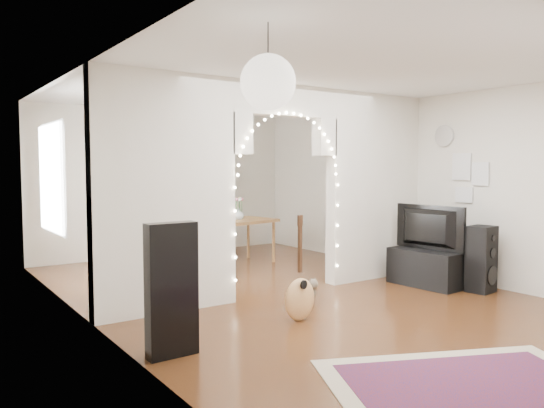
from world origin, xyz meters
TOP-DOWN VIEW (x-y plane):
  - floor at (0.00, 0.00)m, footprint 7.50×7.50m
  - ceiling at (0.00, 0.00)m, footprint 5.00×7.50m
  - wall_back at (0.00, 3.75)m, footprint 5.00×0.02m
  - wall_left at (-2.50, 0.00)m, footprint 0.02×7.50m
  - wall_right at (2.50, 0.00)m, footprint 0.02×7.50m
  - divider_wall at (0.00, 0.00)m, footprint 5.00×0.20m
  - fairy_lights at (0.00, -0.13)m, footprint 1.64×0.04m
  - window at (-2.47, 1.80)m, footprint 0.04×1.20m
  - wall_clock at (2.48, -0.60)m, footprint 0.03×0.31m
  - picture_frames at (2.48, -1.00)m, footprint 0.02×0.50m
  - paper_lantern at (-1.90, -2.40)m, footprint 0.40×0.40m
  - ceiling_fan at (0.00, 2.00)m, footprint 1.10×1.10m
  - area_rug at (-0.67, -3.30)m, footprint 2.56×2.31m
  - guitar_case at (-2.20, -1.36)m, footprint 0.45×0.15m
  - acoustic_guitar at (-0.64, -1.16)m, footprint 0.41×0.22m
  - tabby_cat at (-0.02, -0.52)m, footprint 0.21×0.47m
  - floor_speaker at (2.13, -1.49)m, footprint 0.38×0.34m
  - media_console at (1.79, -0.83)m, footprint 0.47×1.02m
  - tv at (1.79, -0.83)m, footprint 0.21×1.08m
  - bookcase at (-0.13, 3.32)m, footprint 1.51×0.38m
  - dining_table at (0.58, 2.09)m, footprint 1.33×1.01m
  - flower_vase at (0.58, 2.09)m, footprint 0.21×0.21m
  - dining_chair_left at (-0.69, 1.76)m, footprint 0.67×0.68m
  - dining_chair_right at (0.64, 3.01)m, footprint 0.68×0.69m

SIDE VIEW (x-z plane):
  - floor at x=0.00m, z-range 0.00..0.00m
  - area_rug at x=-0.67m, z-range 0.00..0.02m
  - tabby_cat at x=-0.02m, z-range -0.03..0.28m
  - dining_chair_left at x=-0.69m, z-range 0.00..0.49m
  - media_console at x=1.79m, z-range 0.00..0.50m
  - dining_chair_right at x=0.64m, z-range 0.00..0.52m
  - acoustic_guitar at x=-0.64m, z-range -0.06..0.90m
  - floor_speaker at x=2.13m, z-range 0.00..0.87m
  - guitar_case at x=-2.20m, z-range 0.00..1.17m
  - dining_table at x=0.58m, z-range 0.30..1.06m
  - bookcase at x=-0.13m, z-range 0.00..1.55m
  - tv at x=1.79m, z-range 0.50..1.12m
  - flower_vase at x=0.58m, z-range 0.76..0.95m
  - wall_back at x=0.00m, z-range 0.00..2.70m
  - wall_left at x=-2.50m, z-range 0.00..2.70m
  - wall_right at x=2.50m, z-range 0.00..2.70m
  - divider_wall at x=0.00m, z-range 0.07..2.77m
  - window at x=-2.47m, z-range 0.80..2.20m
  - picture_frames at x=2.48m, z-range 1.15..1.85m
  - fairy_lights at x=0.00m, z-range 0.75..2.35m
  - wall_clock at x=2.48m, z-range 1.95..2.25m
  - paper_lantern at x=-1.90m, z-range 2.05..2.45m
  - ceiling_fan at x=0.00m, z-range 2.25..2.55m
  - ceiling at x=0.00m, z-range 2.69..2.71m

